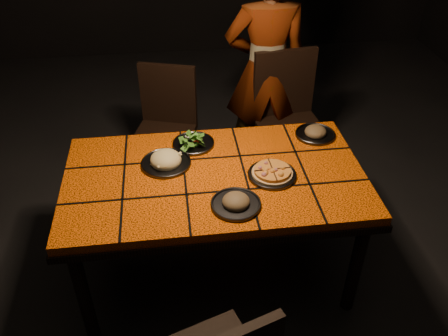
{
  "coord_description": "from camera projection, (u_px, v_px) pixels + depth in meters",
  "views": [
    {
      "loc": [
        -0.21,
        -2.0,
        2.28
      ],
      "look_at": [
        0.04,
        -0.05,
        0.82
      ],
      "focal_mm": 38.0,
      "sensor_mm": 36.0,
      "label": 1
    }
  ],
  "objects": [
    {
      "name": "diner",
      "position": [
        266.0,
        70.0,
        3.41
      ],
      "size": [
        0.6,
        0.4,
        1.64
      ],
      "primitive_type": "imported",
      "rotation": [
        0.0,
        0.0,
        3.13
      ],
      "color": "brown",
      "rests_on": "ground"
    },
    {
      "name": "plate_pasta",
      "position": [
        166.0,
        161.0,
        2.59
      ],
      "size": [
        0.28,
        0.28,
        0.09
      ],
      "color": "#3D3D43",
      "rests_on": "dining_table"
    },
    {
      "name": "plate_salad",
      "position": [
        193.0,
        141.0,
        2.74
      ],
      "size": [
        0.24,
        0.24,
        0.07
      ],
      "color": "#3D3D43",
      "rests_on": "dining_table"
    },
    {
      "name": "chair_far_left",
      "position": [
        166.0,
        121.0,
        3.42
      ],
      "size": [
        0.51,
        0.51,
        0.91
      ],
      "rotation": [
        0.0,
        0.0,
        -0.3
      ],
      "color": "black",
      "rests_on": "ground"
    },
    {
      "name": "dining_table",
      "position": [
        215.0,
        186.0,
        2.58
      ],
      "size": [
        1.62,
        0.92,
        0.75
      ],
      "color": "#FD5E08",
      "rests_on": "ground"
    },
    {
      "name": "chair_far_right",
      "position": [
        287.0,
        112.0,
        3.41
      ],
      "size": [
        0.5,
        0.5,
        1.0
      ],
      "rotation": [
        0.0,
        0.0,
        0.11
      ],
      "color": "black",
      "rests_on": "ground"
    },
    {
      "name": "plate_mushroom_a",
      "position": [
        236.0,
        202.0,
        2.31
      ],
      "size": [
        0.25,
        0.25,
        0.08
      ],
      "color": "#3D3D43",
      "rests_on": "dining_table"
    },
    {
      "name": "room_shell",
      "position": [
        213.0,
        39.0,
        2.08
      ],
      "size": [
        6.04,
        7.04,
        3.08
      ],
      "color": "black",
      "rests_on": "ground"
    },
    {
      "name": "plate_pizza",
      "position": [
        272.0,
        173.0,
        2.51
      ],
      "size": [
        0.26,
        0.26,
        0.04
      ],
      "color": "#3D3D43",
      "rests_on": "dining_table"
    },
    {
      "name": "plate_mushroom_b",
      "position": [
        315.0,
        132.0,
        2.82
      ],
      "size": [
        0.24,
        0.24,
        0.08
      ],
      "color": "#3D3D43",
      "rests_on": "dining_table"
    }
  ]
}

